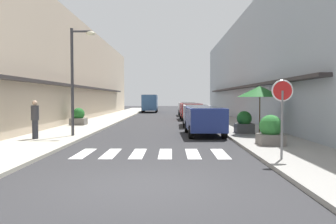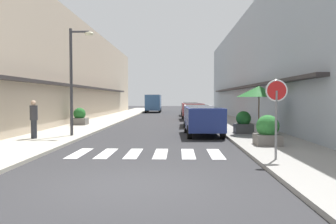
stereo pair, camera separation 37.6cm
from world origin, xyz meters
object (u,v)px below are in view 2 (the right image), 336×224
at_px(parked_car_mid, 197,113).
at_px(parked_car_distant, 190,107).
at_px(pedestrian_walking_near, 34,118).
at_px(street_lamp, 75,70).
at_px(round_street_sign, 276,99).
at_px(cafe_umbrella, 259,92).
at_px(parked_car_near, 203,118).
at_px(planter_midblock, 243,123).
at_px(delivery_van, 153,102).
at_px(planter_corner, 268,131).
at_px(planter_far, 80,117).
at_px(parked_car_far, 193,109).

bearing_deg(parked_car_mid, parked_car_distant, 90.00).
bearing_deg(parked_car_distant, pedestrian_walking_near, -109.38).
bearing_deg(street_lamp, round_street_sign, -38.57).
bearing_deg(round_street_sign, parked_car_distant, 93.37).
distance_m(round_street_sign, cafe_umbrella, 7.12).
distance_m(parked_car_near, parked_car_mid, 5.90).
relative_size(parked_car_near, pedestrian_walking_near, 2.50).
height_order(parked_car_distant, cafe_umbrella, cafe_umbrella).
bearing_deg(cafe_umbrella, planter_midblock, 138.44).
distance_m(parked_car_mid, cafe_umbrella, 7.04).
height_order(cafe_umbrella, planter_midblock, cafe_umbrella).
distance_m(cafe_umbrella, pedestrian_walking_near, 10.79).
bearing_deg(parked_car_mid, cafe_umbrella, -66.62).
height_order(delivery_van, planter_corner, delivery_van).
height_order(cafe_umbrella, planter_far, cafe_umbrella).
height_order(street_lamp, planter_corner, street_lamp).
height_order(parked_car_far, parked_car_distant, same).
bearing_deg(parked_car_far, street_lamp, -114.32).
bearing_deg(planter_midblock, planter_far, 152.32).
xyz_separation_m(parked_car_mid, round_street_sign, (1.59, -13.36, 1.00)).
relative_size(planter_midblock, pedestrian_walking_near, 0.67).
bearing_deg(planter_midblock, round_street_sign, -93.74).
bearing_deg(parked_car_far, planter_midblock, -80.58).
height_order(parked_car_distant, planter_corner, parked_car_distant).
relative_size(street_lamp, planter_far, 4.47).
xyz_separation_m(parked_car_near, round_street_sign, (1.59, -7.46, 1.00)).
height_order(parked_car_distant, planter_far, parked_car_distant).
xyz_separation_m(parked_car_near, parked_car_mid, (0.00, 5.90, -0.00)).
relative_size(planter_corner, planter_midblock, 1.02).
relative_size(round_street_sign, street_lamp, 0.46).
height_order(parked_car_mid, delivery_van, delivery_van).
distance_m(parked_car_near, planter_corner, 4.84).
bearing_deg(parked_car_distant, planter_corner, -84.82).
height_order(parked_car_far, planter_corner, parked_car_far).
relative_size(cafe_umbrella, planter_far, 2.10).
bearing_deg(planter_far, planter_corner, -43.76).
relative_size(parked_car_mid, round_street_sign, 1.74).
bearing_deg(parked_car_distant, planter_midblock, -83.88).
bearing_deg(planter_far, pedestrian_walking_near, -88.35).
bearing_deg(planter_far, street_lamp, -75.38).
bearing_deg(parked_car_mid, street_lamp, -131.63).
distance_m(parked_car_near, cafe_umbrella, 3.08).
distance_m(delivery_van, planter_far, 23.33).
relative_size(street_lamp, cafe_umbrella, 2.13).
xyz_separation_m(parked_car_mid, cafe_umbrella, (2.74, -6.34, 1.34)).
relative_size(parked_car_far, planter_corner, 3.63).
distance_m(delivery_van, planter_corner, 33.52).
xyz_separation_m(delivery_van, pedestrian_walking_near, (-3.18, -30.99, -0.38)).
bearing_deg(planter_midblock, planter_corner, -88.96).
bearing_deg(parked_car_far, parked_car_near, -90.00).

